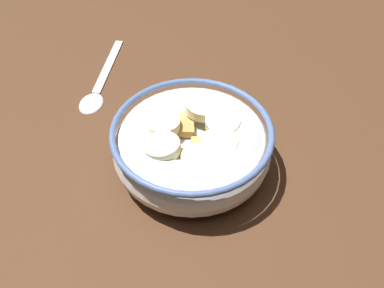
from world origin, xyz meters
The scene contains 3 objects.
ground_plane centered at (0.00, 0.00, -1.00)cm, with size 103.63×103.63×2.00cm, color #472B19.
cereal_bowl centered at (0.02, 0.00, 2.83)cm, with size 15.25×15.25×5.69cm.
spoon centered at (-11.23, 11.57, 0.33)cm, with size 3.87×14.69×0.80cm.
Camera 1 is at (-0.01, -28.23, 32.80)cm, focal length 40.44 mm.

